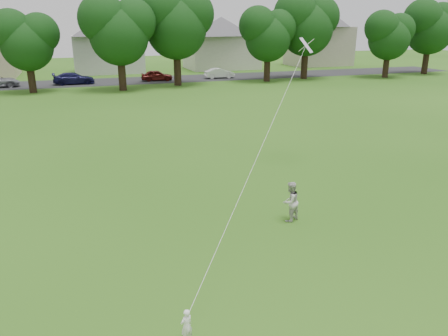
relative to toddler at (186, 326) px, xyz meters
name	(u,v)px	position (x,y,z in m)	size (l,w,h in m)	color
ground	(259,264)	(2.71, 2.42, -0.41)	(160.00, 160.00, 0.00)	#2A5A14
street	(116,81)	(2.71, 44.42, -0.40)	(90.00, 7.00, 0.01)	#2D2D30
toddler	(186,326)	(0.00, 0.00, 0.00)	(0.30, 0.19, 0.81)	white
older_boy	(290,202)	(4.84, 4.76, 0.30)	(0.69, 0.54, 1.42)	beige
kite	(268,132)	(4.21, 5.38, 2.65)	(4.69, 5.88, 14.52)	silver
tree_row	(149,24)	(5.87, 38.66, 5.87)	(82.14, 8.96, 10.83)	black
parked_cars	(38,80)	(-5.51, 43.42, 0.22)	(45.29, 2.60, 1.26)	black
house_row	(97,33)	(1.54, 54.42, 4.64)	(77.56, 14.18, 10.52)	beige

